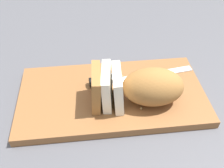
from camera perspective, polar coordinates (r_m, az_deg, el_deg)
The scene contains 8 objects.
ground_plane at distance 0.66m, azimuth 0.00°, elevation -3.28°, with size 3.00×3.00×0.00m, color #4C4C51.
cutting_board at distance 0.65m, azimuth 0.00°, elevation -2.61°, with size 0.47×0.24×0.02m, color brown.
bread_loaf at distance 0.60m, azimuth 6.24°, elevation -0.70°, with size 0.22×0.11×0.10m.
bread_knife at distance 0.67m, azimuth 0.69°, elevation 1.16°, with size 0.29×0.06×0.02m.
crumb_near_knife at distance 0.61m, azimuth 6.60°, elevation -5.47°, with size 0.01×0.01×0.01m, color tan.
crumb_near_loaf at distance 0.69m, azimuth 2.27°, elevation 1.79°, with size 0.01×0.01×0.01m, color tan.
crumb_stray_left at distance 0.64m, azimuth 4.05°, elevation -2.29°, with size 0.01×0.01×0.01m, color tan.
crumb_stray_right at distance 0.62m, azimuth 4.66°, elevation -3.63°, with size 0.01×0.01×0.01m, color tan.
Camera 1 is at (0.06, 0.45, 0.48)m, focal length 40.62 mm.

